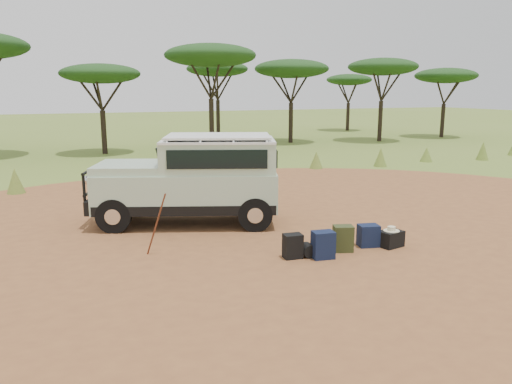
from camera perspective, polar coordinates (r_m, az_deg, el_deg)
name	(u,v)px	position (r m, az deg, el deg)	size (l,w,h in m)	color
ground	(286,240)	(11.66, 3.40, -5.46)	(140.00, 140.00, 0.00)	olive
dirt_clearing	(286,240)	(11.66, 3.40, -5.44)	(23.00, 23.00, 0.01)	brown
grass_fringe	(189,169)	(19.56, -7.61, 2.63)	(36.60, 1.60, 0.90)	olive
acacia_treeline	(146,64)	(30.37, -12.44, 14.07)	(46.70, 13.20, 6.26)	black
safari_vehicle	(193,181)	(12.93, -7.17, 1.22)	(5.03, 3.38, 2.30)	#A5BEA2
walking_staff	(156,224)	(10.57, -11.33, -3.66)	(0.03, 0.03, 1.42)	maroon
backpack_black	(293,246)	(10.35, 4.22, -6.20)	(0.38, 0.28, 0.52)	black
backpack_navy	(323,245)	(10.40, 7.67, -6.02)	(0.44, 0.31, 0.58)	#12203B
backpack_olive	(343,239)	(10.90, 9.92, -5.28)	(0.41, 0.30, 0.57)	#303C1C
duffel_navy	(368,236)	(11.36, 12.72, -4.90)	(0.44, 0.33, 0.49)	#12203B
hard_case	(391,239)	(11.47, 15.16, -5.20)	(0.52, 0.36, 0.36)	black
stuff_sack	(308,250)	(10.49, 5.99, -6.64)	(0.29, 0.29, 0.29)	black
safari_hat	(391,229)	(11.41, 15.22, -4.14)	(0.35, 0.35, 0.10)	beige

